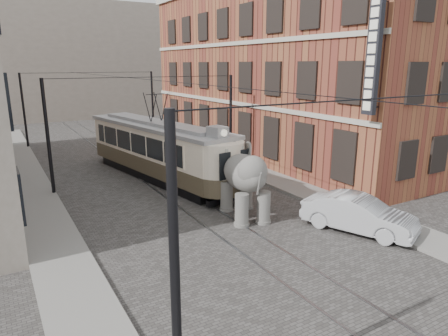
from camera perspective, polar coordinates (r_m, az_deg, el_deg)
ground at (r=18.92m, az=-3.19°, el=-6.09°), size 120.00×120.00×0.00m
tram_rails at (r=18.92m, az=-3.19°, el=-6.06°), size 1.54×80.00×0.02m
sidewalk_right at (r=22.12m, az=10.79°, el=-3.05°), size 2.00×60.00×0.15m
sidewalk_left at (r=17.18m, az=-23.13°, el=-9.23°), size 2.00×60.00×0.15m
brick_building at (r=31.25m, az=7.40°, el=13.22°), size 8.00×26.00×12.00m
distant_block at (r=56.37m, az=-22.79°, el=13.80°), size 28.00×10.00×14.00m
catenary at (r=22.51m, az=-9.60°, el=4.98°), size 11.00×30.20×6.00m
tram at (r=24.03m, az=-9.48°, el=4.40°), size 4.77×12.92×5.02m
elephant at (r=17.80m, az=2.93°, el=-2.12°), size 3.81×5.58×3.13m
parked_car at (r=17.33m, az=18.51°, el=-6.21°), size 3.20×4.78×1.49m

